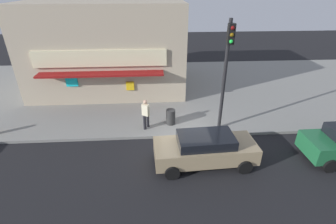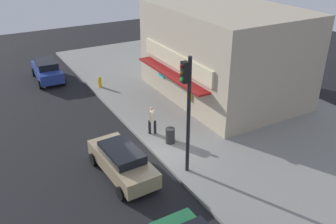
{
  "view_description": "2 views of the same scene",
  "coord_description": "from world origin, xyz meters",
  "px_view_note": "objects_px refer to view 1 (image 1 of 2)",
  "views": [
    {
      "loc": [
        -1.54,
        -11.01,
        7.45
      ],
      "look_at": [
        -0.85,
        -0.03,
        1.61
      ],
      "focal_mm": 26.36,
      "sensor_mm": 36.0,
      "label": 1
    },
    {
      "loc": [
        14.64,
        -7.49,
        10.74
      ],
      "look_at": [
        -1.04,
        1.38,
        1.84
      ],
      "focal_mm": 39.28,
      "sensor_mm": 36.0,
      "label": 2
    }
  ],
  "objects_px": {
    "trash_can": "(171,117)",
    "pedestrian": "(146,113)",
    "parked_car_tan": "(205,149)",
    "traffic_light": "(227,64)"
  },
  "relations": [
    {
      "from": "trash_can",
      "to": "parked_car_tan",
      "type": "height_order",
      "value": "parked_car_tan"
    },
    {
      "from": "traffic_light",
      "to": "trash_can",
      "type": "xyz_separation_m",
      "value": [
        -2.69,
        0.68,
        -3.26
      ]
    },
    {
      "from": "trash_can",
      "to": "traffic_light",
      "type": "bearing_deg",
      "value": -14.21
    },
    {
      "from": "traffic_light",
      "to": "parked_car_tan",
      "type": "height_order",
      "value": "traffic_light"
    },
    {
      "from": "trash_can",
      "to": "parked_car_tan",
      "type": "relative_size",
      "value": 0.19
    },
    {
      "from": "traffic_light",
      "to": "parked_car_tan",
      "type": "xyz_separation_m",
      "value": [
        -1.4,
        -2.73,
        -3.06
      ]
    },
    {
      "from": "trash_can",
      "to": "pedestrian",
      "type": "bearing_deg",
      "value": -164.29
    },
    {
      "from": "traffic_light",
      "to": "trash_can",
      "type": "distance_m",
      "value": 4.28
    },
    {
      "from": "parked_car_tan",
      "to": "traffic_light",
      "type": "bearing_deg",
      "value": 62.9
    },
    {
      "from": "pedestrian",
      "to": "parked_car_tan",
      "type": "bearing_deg",
      "value": -48.29
    }
  ]
}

